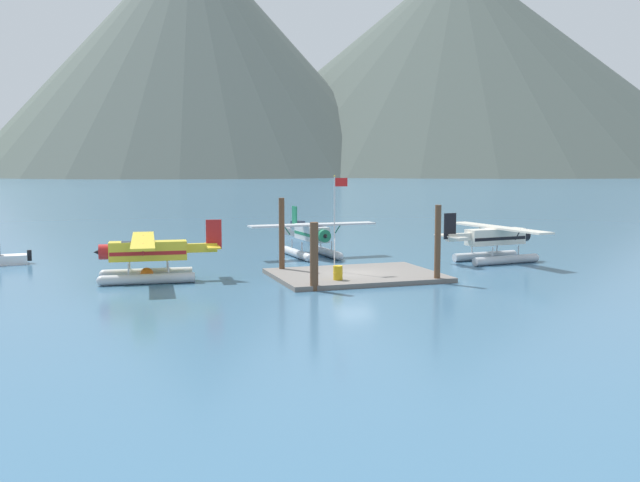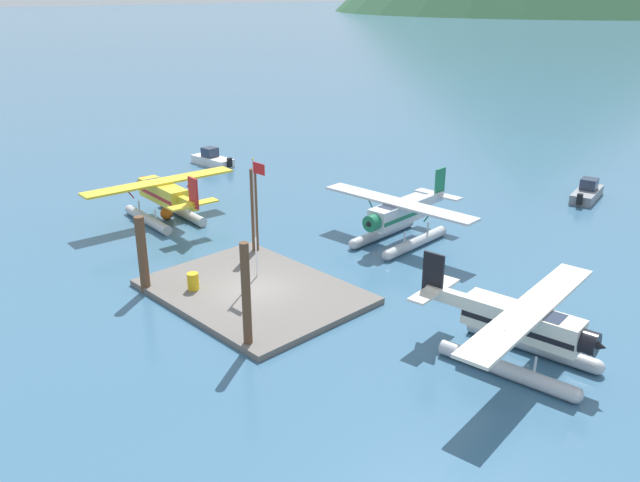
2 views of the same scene
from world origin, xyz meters
name	(u,v)px [view 2 (image 2 of 2)]	position (x,y,z in m)	size (l,w,h in m)	color
ground_plane	(254,294)	(0.00, 0.00, 0.00)	(1200.00, 1200.00, 0.00)	#38607F
dock_platform	(254,291)	(0.00, 0.00, 0.15)	(10.63, 7.95, 0.30)	#66605B
piling_near_left	(143,255)	(-4.07, -3.76, 2.02)	(0.49, 0.49, 4.04)	brown
piling_near_right	(246,297)	(4.08, -3.54, 2.44)	(0.39, 0.39, 4.89)	brown
piling_far_left	(254,213)	(-4.08, 3.42, 2.57)	(0.39, 0.39, 5.14)	brown
flagpole	(256,206)	(-0.98, 1.11, 4.24)	(0.95, 0.10, 6.37)	silver
fuel_drum	(193,281)	(-2.04, -2.22, 0.74)	(0.62, 0.62, 0.88)	gold
mooring_buoy	(167,213)	(-13.11, 3.05, 0.42)	(0.84, 0.84, 0.84)	orange
seaplane_cream_stbd_fwd	(522,330)	(12.77, 3.70, 1.58)	(7.95, 10.49, 3.84)	#B7BABF
seaplane_silver_bow_centre	(400,218)	(0.44, 10.94, 1.58)	(10.46, 7.98, 3.84)	#B7BABF
seaplane_yellow_port_fwd	(163,198)	(-13.04, 2.87, 1.58)	(7.97, 10.48, 3.84)	#B7BABF
boat_white_open_west	(211,159)	(-23.21, 13.81, 0.49)	(4.89, 1.81, 1.50)	silver
boat_grey_open_north	(587,192)	(4.35, 27.84, 0.49)	(2.38, 4.82, 1.50)	gray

